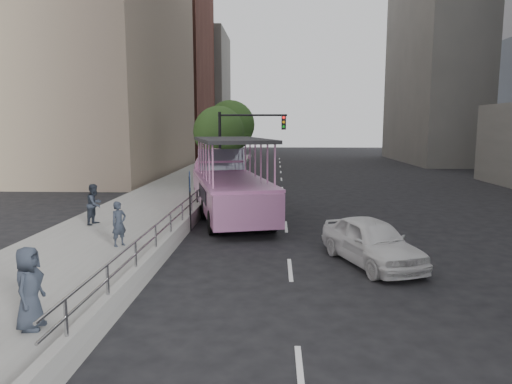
# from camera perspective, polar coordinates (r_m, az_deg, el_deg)

# --- Properties ---
(ground) EXTENTS (160.00, 160.00, 0.00)m
(ground) POSITION_cam_1_polar(r_m,az_deg,el_deg) (16.05, 0.47, -7.44)
(ground) COLOR black
(sidewalk) EXTENTS (5.50, 80.00, 0.30)m
(sidewalk) POSITION_cam_1_polar(r_m,az_deg,el_deg) (26.54, -11.24, -1.01)
(sidewalk) COLOR #9A9A95
(sidewalk) RESTS_ON ground
(kerb_wall) EXTENTS (0.24, 30.00, 0.36)m
(kerb_wall) POSITION_cam_1_polar(r_m,az_deg,el_deg) (18.23, -9.17, -4.08)
(kerb_wall) COLOR #9FA09B
(kerb_wall) RESTS_ON sidewalk
(guardrail) EXTENTS (0.07, 22.00, 0.71)m
(guardrail) POSITION_cam_1_polar(r_m,az_deg,el_deg) (18.11, -9.22, -2.03)
(guardrail) COLOR #A4A5A9
(guardrail) RESTS_ON kerb_wall
(duck_boat) EXTENTS (5.39, 11.71, 3.79)m
(duck_boat) POSITION_cam_1_polar(r_m,az_deg,el_deg) (22.73, -3.59, 0.80)
(duck_boat) COLOR black
(duck_boat) RESTS_ON ground
(car) EXTENTS (3.08, 4.65, 1.47)m
(car) POSITION_cam_1_polar(r_m,az_deg,el_deg) (14.91, 14.22, -5.99)
(car) COLOR white
(car) RESTS_ON ground
(pedestrian_near) EXTENTS (0.63, 0.67, 1.53)m
(pedestrian_near) POSITION_cam_1_polar(r_m,az_deg,el_deg) (16.12, -16.76, -3.83)
(pedestrian_near) COLOR #29303C
(pedestrian_near) RESTS_ON sidewalk
(pedestrian_mid) EXTENTS (0.77, 0.92, 1.68)m
(pedestrian_mid) POSITION_cam_1_polar(r_m,az_deg,el_deg) (20.00, -19.52, -1.44)
(pedestrian_mid) COLOR #29303C
(pedestrian_mid) RESTS_ON sidewalk
(pedestrian_far) EXTENTS (0.60, 0.86, 1.69)m
(pedestrian_far) POSITION_cam_1_polar(r_m,az_deg,el_deg) (10.29, -26.49, -10.70)
(pedestrian_far) COLOR #29303C
(pedestrian_far) RESTS_ON sidewalk
(parking_sign) EXTENTS (0.15, 0.56, 2.51)m
(parking_sign) POSITION_cam_1_polar(r_m,az_deg,el_deg) (19.00, -8.27, -0.14)
(parking_sign) COLOR black
(parking_sign) RESTS_ON ground
(traffic_signal) EXTENTS (4.20, 0.32, 5.20)m
(traffic_signal) POSITION_cam_1_polar(r_m,az_deg,el_deg) (28.04, -2.10, 6.51)
(traffic_signal) COLOR black
(traffic_signal) RESTS_ON ground
(street_tree_near) EXTENTS (3.52, 3.52, 5.72)m
(street_tree_near) POSITION_cam_1_polar(r_m,az_deg,el_deg) (31.61, -4.51, 7.26)
(street_tree_near) COLOR #3B2A1B
(street_tree_near) RESTS_ON ground
(street_tree_far) EXTENTS (3.97, 3.97, 6.45)m
(street_tree_far) POSITION_cam_1_polar(r_m,az_deg,el_deg) (37.55, -3.09, 8.17)
(street_tree_far) COLOR #3B2A1B
(street_tree_far) RESTS_ON ground
(midrise_brick) EXTENTS (18.00, 16.00, 26.00)m
(midrise_brick) POSITION_cam_1_polar(r_m,az_deg,el_deg) (66.66, -14.17, 15.44)
(midrise_brick) COLOR brown
(midrise_brick) RESTS_ON ground
(midrise_stone_a) EXTENTS (20.00, 20.00, 32.00)m
(midrise_stone_a) POSITION_cam_1_polar(r_m,az_deg,el_deg) (63.90, 27.36, 17.85)
(midrise_stone_a) COLOR gray
(midrise_stone_a) RESTS_ON ground
(midrise_stone_b) EXTENTS (16.00, 14.00, 20.00)m
(midrise_stone_b) POSITION_cam_1_polar(r_m,az_deg,el_deg) (81.34, -9.43, 12.10)
(midrise_stone_b) COLOR gray
(midrise_stone_b) RESTS_ON ground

